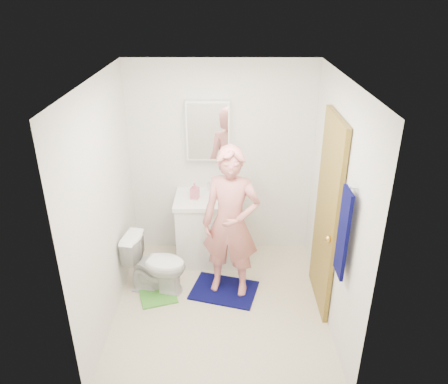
# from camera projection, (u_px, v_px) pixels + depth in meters

# --- Properties ---
(floor) EXTENTS (2.20, 2.40, 0.02)m
(floor) POSITION_uv_depth(u_px,v_px,m) (220.00, 307.00, 4.68)
(floor) COLOR beige
(floor) RESTS_ON ground
(ceiling) EXTENTS (2.20, 2.40, 0.02)m
(ceiling) POSITION_uv_depth(u_px,v_px,m) (219.00, 78.00, 3.63)
(ceiling) COLOR white
(ceiling) RESTS_ON ground
(wall_back) EXTENTS (2.20, 0.02, 2.40)m
(wall_back) POSITION_uv_depth(u_px,v_px,m) (221.00, 160.00, 5.25)
(wall_back) COLOR silver
(wall_back) RESTS_ON ground
(wall_front) EXTENTS (2.20, 0.02, 2.40)m
(wall_front) POSITION_uv_depth(u_px,v_px,m) (218.00, 286.00, 3.06)
(wall_front) COLOR silver
(wall_front) RESTS_ON ground
(wall_left) EXTENTS (0.02, 2.40, 2.40)m
(wall_left) POSITION_uv_depth(u_px,v_px,m) (104.00, 207.00, 4.16)
(wall_left) COLOR silver
(wall_left) RESTS_ON ground
(wall_right) EXTENTS (0.02, 2.40, 2.40)m
(wall_right) POSITION_uv_depth(u_px,v_px,m) (336.00, 207.00, 4.15)
(wall_right) COLOR silver
(wall_right) RESTS_ON ground
(vanity_cabinet) EXTENTS (0.75, 0.55, 0.80)m
(vanity_cabinet) POSITION_uv_depth(u_px,v_px,m) (209.00, 230.00, 5.33)
(vanity_cabinet) COLOR white
(vanity_cabinet) RESTS_ON floor
(countertop) EXTENTS (0.79, 0.59, 0.05)m
(countertop) POSITION_uv_depth(u_px,v_px,m) (208.00, 199.00, 5.14)
(countertop) COLOR white
(countertop) RESTS_ON vanity_cabinet
(sink_basin) EXTENTS (0.40, 0.40, 0.03)m
(sink_basin) POSITION_uv_depth(u_px,v_px,m) (208.00, 198.00, 5.14)
(sink_basin) COLOR white
(sink_basin) RESTS_ON countertop
(faucet) EXTENTS (0.03, 0.03, 0.12)m
(faucet) POSITION_uv_depth(u_px,v_px,m) (209.00, 186.00, 5.27)
(faucet) COLOR silver
(faucet) RESTS_ON countertop
(medicine_cabinet) EXTENTS (0.50, 0.12, 0.70)m
(medicine_cabinet) POSITION_uv_depth(u_px,v_px,m) (208.00, 130.00, 5.01)
(medicine_cabinet) COLOR white
(medicine_cabinet) RESTS_ON wall_back
(mirror_panel) EXTENTS (0.46, 0.01, 0.66)m
(mirror_panel) POSITION_uv_depth(u_px,v_px,m) (208.00, 132.00, 4.95)
(mirror_panel) COLOR white
(mirror_panel) RESTS_ON wall_back
(door) EXTENTS (0.05, 0.80, 2.05)m
(door) POSITION_uv_depth(u_px,v_px,m) (327.00, 216.00, 4.36)
(door) COLOR olive
(door) RESTS_ON ground
(door_knob) EXTENTS (0.07, 0.07, 0.07)m
(door_knob) POSITION_uv_depth(u_px,v_px,m) (329.00, 239.00, 4.11)
(door_knob) COLOR gold
(door_knob) RESTS_ON door
(towel) EXTENTS (0.03, 0.24, 0.80)m
(towel) POSITION_uv_depth(u_px,v_px,m) (343.00, 234.00, 3.61)
(towel) COLOR #06073E
(towel) RESTS_ON wall_right
(towel_hook) EXTENTS (0.06, 0.02, 0.02)m
(towel_hook) POSITION_uv_depth(u_px,v_px,m) (355.00, 188.00, 3.43)
(towel_hook) COLOR silver
(towel_hook) RESTS_ON wall_right
(toilet) EXTENTS (0.73, 0.50, 0.68)m
(toilet) POSITION_uv_depth(u_px,v_px,m) (156.00, 264.00, 4.80)
(toilet) COLOR white
(toilet) RESTS_ON floor
(bath_mat) EXTENTS (0.81, 0.67, 0.02)m
(bath_mat) POSITION_uv_depth(u_px,v_px,m) (224.00, 290.00, 4.90)
(bath_mat) COLOR #06073E
(bath_mat) RESTS_ON floor
(green_rug) EXTENTS (0.46, 0.42, 0.02)m
(green_rug) POSITION_uv_depth(u_px,v_px,m) (158.00, 297.00, 4.80)
(green_rug) COLOR green
(green_rug) RESTS_ON floor
(soap_dispenser) EXTENTS (0.11, 0.11, 0.20)m
(soap_dispenser) POSITION_uv_depth(u_px,v_px,m) (195.00, 191.00, 5.06)
(soap_dispenser) COLOR #D1617B
(soap_dispenser) RESTS_ON countertop
(toothbrush_cup) EXTENTS (0.13, 0.13, 0.09)m
(toothbrush_cup) POSITION_uv_depth(u_px,v_px,m) (227.00, 191.00, 5.19)
(toothbrush_cup) COLOR #52397D
(toothbrush_cup) RESTS_ON countertop
(man) EXTENTS (0.69, 0.53, 1.68)m
(man) POSITION_uv_depth(u_px,v_px,m) (231.00, 223.00, 4.55)
(man) COLOR #D17976
(man) RESTS_ON bath_mat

